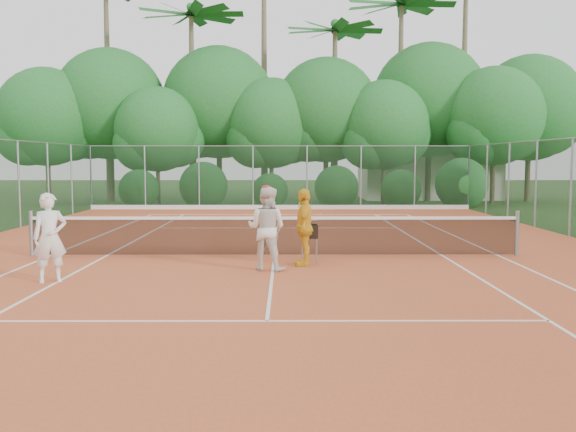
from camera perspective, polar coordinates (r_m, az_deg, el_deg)
The scene contains 14 objects.
ground at distance 15.73m, azimuth -1.20°, elevation -3.61°, with size 120.00×120.00×0.00m, color #214117.
clay_court at distance 15.73m, azimuth -1.20°, elevation -3.58°, with size 18.00×36.00×0.02m, color #C6582D.
club_building at distance 40.51m, azimuth 12.26°, elevation 3.68°, with size 8.00×5.00×3.00m, color beige.
tennis_net at distance 15.66m, azimuth -1.21°, elevation -1.69°, with size 11.97×0.10×1.10m.
player_white at distance 13.06m, azimuth -20.41°, elevation -1.82°, with size 0.63×0.41×1.71m, color white.
player_center_grp at distance 13.59m, azimuth -1.92°, elevation -1.09°, with size 1.04×0.92×1.81m.
player_yellow at distance 14.19m, azimuth 1.46°, elevation -0.99°, with size 1.00×0.42×1.71m, color gold.
ball_hopper at distance 14.80m, azimuth 1.91°, elevation -1.44°, with size 0.37×0.37×0.85m.
stray_ball_a at distance 27.34m, azimuth 2.89°, elevation 0.16°, with size 0.07×0.07×0.07m, color #D6ED37.
stray_ball_b at distance 26.79m, azimuth 1.15°, elevation 0.07°, with size 0.07×0.07×0.07m, color #BADD33.
stray_ball_c at distance 26.89m, azimuth 8.15°, elevation 0.04°, with size 0.07×0.07×0.07m, color #B3D230.
court_markings at distance 15.72m, azimuth -1.20°, elevation -3.53°, with size 11.03×23.83×0.01m.
fence_back at distance 30.56m, azimuth -0.72°, elevation 3.43°, with size 18.07×0.07×3.00m.
tropical_treeline at distance 35.89m, azimuth 1.67°, elevation 9.41°, with size 32.10×8.49×15.03m.
Camera 1 is at (0.27, -15.55, 2.36)m, focal length 40.00 mm.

